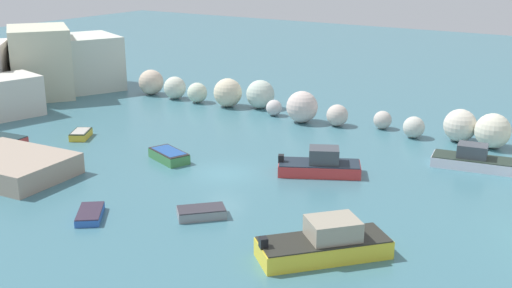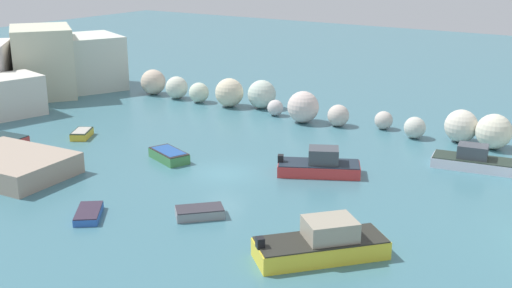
{
  "view_description": "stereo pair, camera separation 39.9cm",
  "coord_description": "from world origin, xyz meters",
  "px_view_note": "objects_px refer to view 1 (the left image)",
  "views": [
    {
      "loc": [
        22.76,
        -31.73,
        14.1
      ],
      "look_at": [
        0.0,
        3.82,
        1.0
      ],
      "focal_mm": 44.81,
      "sensor_mm": 36.0,
      "label": 1
    },
    {
      "loc": [
        23.09,
        -31.51,
        14.1
      ],
      "look_at": [
        0.0,
        3.82,
        1.0
      ],
      "focal_mm": 44.81,
      "sensor_mm": 36.0,
      "label": 2
    }
  ],
  "objects_px": {
    "stone_dock": "(10,166)",
    "moored_boat_1": "(81,134)",
    "moored_boat_3": "(476,160)",
    "moored_boat_5": "(169,155)",
    "moored_boat_0": "(8,139)",
    "moored_boat_6": "(326,243)",
    "moored_boat_2": "(201,212)",
    "moored_boat_4": "(320,165)",
    "moored_boat_7": "(90,214)"
  },
  "relations": [
    {
      "from": "moored_boat_1",
      "to": "moored_boat_4",
      "type": "xyz_separation_m",
      "value": [
        19.21,
        2.64,
        0.32
      ]
    },
    {
      "from": "stone_dock",
      "to": "moored_boat_6",
      "type": "distance_m",
      "value": 22.05
    },
    {
      "from": "moored_boat_6",
      "to": "moored_boat_2",
      "type": "bearing_deg",
      "value": 128.03
    },
    {
      "from": "moored_boat_5",
      "to": "moored_boat_1",
      "type": "bearing_deg",
      "value": -162.68
    },
    {
      "from": "stone_dock",
      "to": "moored_boat_6",
      "type": "bearing_deg",
      "value": 2.19
    },
    {
      "from": "moored_boat_0",
      "to": "moored_boat_6",
      "type": "height_order",
      "value": "moored_boat_6"
    },
    {
      "from": "moored_boat_3",
      "to": "moored_boat_6",
      "type": "bearing_deg",
      "value": 71.44
    },
    {
      "from": "stone_dock",
      "to": "moored_boat_1",
      "type": "bearing_deg",
      "value": 107.64
    },
    {
      "from": "stone_dock",
      "to": "moored_boat_7",
      "type": "relative_size",
      "value": 2.66
    },
    {
      "from": "stone_dock",
      "to": "moored_boat_2",
      "type": "height_order",
      "value": "stone_dock"
    },
    {
      "from": "moored_boat_2",
      "to": "moored_boat_5",
      "type": "distance_m",
      "value": 10.07
    },
    {
      "from": "moored_boat_0",
      "to": "moored_boat_4",
      "type": "distance_m",
      "value": 23.79
    },
    {
      "from": "moored_boat_2",
      "to": "moored_boat_7",
      "type": "height_order",
      "value": "moored_boat_2"
    },
    {
      "from": "moored_boat_4",
      "to": "moored_boat_5",
      "type": "height_order",
      "value": "moored_boat_4"
    },
    {
      "from": "stone_dock",
      "to": "moored_boat_1",
      "type": "height_order",
      "value": "stone_dock"
    },
    {
      "from": "moored_boat_0",
      "to": "moored_boat_7",
      "type": "relative_size",
      "value": 1.04
    },
    {
      "from": "moored_boat_3",
      "to": "moored_boat_4",
      "type": "distance_m",
      "value": 10.5
    },
    {
      "from": "stone_dock",
      "to": "moored_boat_4",
      "type": "bearing_deg",
      "value": 33.6
    },
    {
      "from": "stone_dock",
      "to": "moored_boat_4",
      "type": "height_order",
      "value": "moored_boat_4"
    },
    {
      "from": "moored_boat_6",
      "to": "stone_dock",
      "type": "bearing_deg",
      "value": 134.1
    },
    {
      "from": "moored_boat_3",
      "to": "moored_boat_7",
      "type": "bearing_deg",
      "value": 42.19
    },
    {
      "from": "moored_boat_1",
      "to": "moored_boat_7",
      "type": "distance_m",
      "value": 15.76
    },
    {
      "from": "moored_boat_2",
      "to": "moored_boat_0",
      "type": "bearing_deg",
      "value": 125.68
    },
    {
      "from": "moored_boat_2",
      "to": "moored_boat_4",
      "type": "relative_size",
      "value": 0.5
    },
    {
      "from": "moored_boat_3",
      "to": "stone_dock",
      "type": "bearing_deg",
      "value": 25.99
    },
    {
      "from": "moored_boat_1",
      "to": "moored_boat_4",
      "type": "bearing_deg",
      "value": -113.31
    },
    {
      "from": "moored_boat_3",
      "to": "moored_boat_5",
      "type": "relative_size",
      "value": 1.72
    },
    {
      "from": "moored_boat_1",
      "to": "moored_boat_2",
      "type": "height_order",
      "value": "moored_boat_1"
    },
    {
      "from": "moored_boat_5",
      "to": "moored_boat_7",
      "type": "relative_size",
      "value": 1.24
    },
    {
      "from": "moored_boat_3",
      "to": "moored_boat_7",
      "type": "relative_size",
      "value": 2.12
    },
    {
      "from": "moored_boat_0",
      "to": "moored_boat_5",
      "type": "xyz_separation_m",
      "value": [
        12.91,
        3.26,
        0.11
      ]
    },
    {
      "from": "moored_boat_0",
      "to": "moored_boat_2",
      "type": "xyz_separation_m",
      "value": [
        20.62,
        -3.2,
        0.01
      ]
    },
    {
      "from": "moored_boat_2",
      "to": "moored_boat_5",
      "type": "xyz_separation_m",
      "value": [
        -7.72,
        6.46,
        0.1
      ]
    },
    {
      "from": "moored_boat_1",
      "to": "stone_dock",
      "type": "bearing_deg",
      "value": 166.51
    },
    {
      "from": "moored_boat_0",
      "to": "moored_boat_3",
      "type": "relative_size",
      "value": 0.49
    },
    {
      "from": "moored_boat_0",
      "to": "moored_boat_3",
      "type": "bearing_deg",
      "value": 16.04
    },
    {
      "from": "moored_boat_6",
      "to": "moored_boat_4",
      "type": "bearing_deg",
      "value": 70.28
    },
    {
      "from": "moored_boat_4",
      "to": "moored_boat_5",
      "type": "xyz_separation_m",
      "value": [
        -9.99,
        -3.17,
        -0.25
      ]
    },
    {
      "from": "moored_boat_0",
      "to": "moored_boat_7",
      "type": "distance_m",
      "value": 16.9
    },
    {
      "from": "moored_boat_5",
      "to": "moored_boat_4",
      "type": "bearing_deg",
      "value": 38.16
    },
    {
      "from": "moored_boat_4",
      "to": "moored_boat_6",
      "type": "distance_m",
      "value": 11.54
    },
    {
      "from": "moored_boat_0",
      "to": "moored_boat_2",
      "type": "height_order",
      "value": "moored_boat_2"
    },
    {
      "from": "moored_boat_0",
      "to": "moored_boat_5",
      "type": "relative_size",
      "value": 0.84
    },
    {
      "from": "moored_boat_0",
      "to": "moored_boat_6",
      "type": "bearing_deg",
      "value": -14.18
    },
    {
      "from": "stone_dock",
      "to": "moored_boat_6",
      "type": "height_order",
      "value": "moored_boat_6"
    },
    {
      "from": "moored_boat_4",
      "to": "moored_boat_6",
      "type": "relative_size",
      "value": 0.91
    },
    {
      "from": "stone_dock",
      "to": "moored_boat_0",
      "type": "xyz_separation_m",
      "value": [
        -6.34,
        4.57,
        -0.42
      ]
    },
    {
      "from": "stone_dock",
      "to": "moored_boat_7",
      "type": "bearing_deg",
      "value": -12.01
    },
    {
      "from": "moored_boat_2",
      "to": "moored_boat_3",
      "type": "relative_size",
      "value": 0.47
    },
    {
      "from": "moored_boat_3",
      "to": "moored_boat_6",
      "type": "xyz_separation_m",
      "value": [
        -2.69,
        -16.75,
        0.15
      ]
    }
  ]
}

